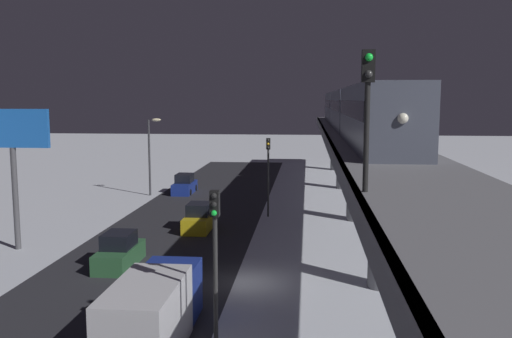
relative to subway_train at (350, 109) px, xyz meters
name	(u,v)px	position (x,y,z in m)	size (l,w,h in m)	color
ground_plane	(243,283)	(7.08, 22.87, -8.63)	(240.00, 240.00, 0.00)	silver
avenue_asphalt	(132,279)	(13.05, 22.87, -8.63)	(11.00, 109.03, 0.01)	#28282D
elevated_railway	(383,172)	(0.09, 22.87, -2.71)	(5.00, 109.03, 6.85)	slate
subway_train	(350,109)	(0.00, 0.00, 0.00)	(2.94, 55.47, 3.40)	#4C5160
rail_signal	(368,96)	(2.15, 34.50, 0.95)	(0.36, 0.41, 4.00)	black
sedan_blue	(185,185)	(16.25, -3.80, -7.85)	(1.91, 4.36, 1.97)	navy
sedan_green	(119,253)	(14.45, 20.73, -7.84)	(1.80, 4.25, 1.97)	#2D6038
sedan_yellow	(199,219)	(11.65, 11.62, -7.84)	(1.80, 4.18, 1.97)	gold
box_truck	(154,311)	(9.65, 30.39, -7.29)	(2.40, 7.40, 2.80)	navy
traffic_light_near	(215,253)	(6.95, 32.00, -4.44)	(0.32, 0.44, 6.40)	#2D2D2D
traffic_light_mid	(268,165)	(6.95, 6.63, -4.44)	(0.32, 0.44, 6.40)	#2D2D2D
commercial_billboard	(12,142)	(22.14, 17.82, -1.81)	(4.80, 0.36, 8.90)	#4C4C51
street_lamp_far	(151,147)	(19.12, -2.13, -3.82)	(1.35, 0.44, 7.65)	#38383D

